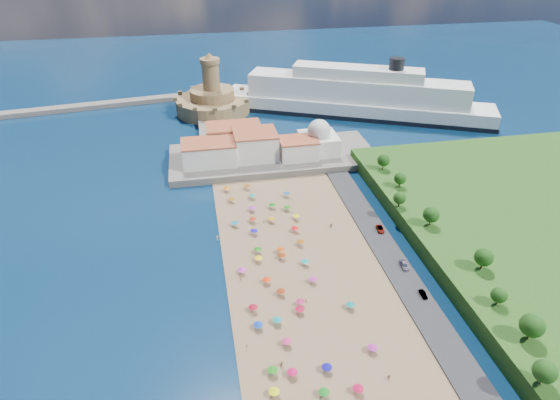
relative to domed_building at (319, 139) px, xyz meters
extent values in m
plane|color=#071938|center=(-30.00, -71.00, -8.97)|extent=(700.00, 700.00, 0.00)
cube|color=#59544C|center=(-20.00, 2.00, -7.47)|extent=(90.00, 36.00, 3.00)
cube|color=#59544C|center=(-42.00, 37.00, -7.77)|extent=(18.00, 70.00, 2.40)
cube|color=#59544C|center=(-140.00, 82.00, -7.67)|extent=(199.03, 34.77, 2.60)
cube|color=silver|center=(-48.00, -2.00, -1.47)|extent=(22.00, 14.00, 9.00)
cube|color=silver|center=(-28.00, 0.00, -0.47)|extent=(18.00, 16.00, 11.00)
cube|color=silver|center=(-10.00, -4.00, -1.97)|extent=(16.00, 12.00, 8.00)
cube|color=silver|center=(-36.00, 12.00, -0.97)|extent=(24.00, 14.00, 10.00)
cube|color=silver|center=(0.00, 0.00, -1.97)|extent=(16.00, 16.00, 8.00)
sphere|color=silver|center=(0.00, 0.00, 4.03)|extent=(10.00, 10.00, 10.00)
cylinder|color=silver|center=(0.00, 0.00, 7.83)|extent=(1.20, 1.20, 1.60)
cylinder|color=olive|center=(-42.00, 67.00, -4.97)|extent=(40.00, 40.00, 8.00)
cylinder|color=olive|center=(-42.00, 67.00, 1.53)|extent=(24.00, 24.00, 5.00)
cylinder|color=olive|center=(-42.00, 67.00, 11.03)|extent=(9.00, 9.00, 14.00)
cylinder|color=olive|center=(-42.00, 67.00, 19.23)|extent=(10.40, 10.40, 2.40)
cone|color=olive|center=(-42.00, 67.00, 21.93)|extent=(6.00, 6.00, 3.00)
cube|color=black|center=(33.54, 48.91, -7.81)|extent=(140.93, 79.76, 2.33)
cube|color=white|center=(33.54, 48.91, -4.65)|extent=(139.85, 78.98, 8.64)
cube|color=white|center=(33.54, 48.91, 5.43)|extent=(112.04, 63.53, 11.53)
cube|color=white|center=(33.54, 48.91, 14.08)|extent=(66.75, 40.12, 5.76)
cylinder|color=black|center=(51.02, 40.94, 19.84)|extent=(7.68, 7.68, 5.76)
cylinder|color=gray|center=(-35.19, -103.08, -7.72)|extent=(0.07, 0.07, 2.00)
cone|color=#C92B66|center=(-35.19, -103.08, -6.82)|extent=(2.50, 2.50, 0.60)
cylinder|color=gray|center=(-28.74, -89.99, -7.72)|extent=(0.07, 0.07, 2.00)
cone|color=#AD2555|center=(-28.74, -89.99, -6.82)|extent=(2.50, 2.50, 0.60)
cylinder|color=gray|center=(-22.24, -119.45, -7.72)|extent=(0.07, 0.07, 2.00)
cone|color=#B70E37|center=(-22.24, -119.45, -6.82)|extent=(2.50, 2.50, 0.60)
cylinder|color=gray|center=(-14.98, -109.00, -7.72)|extent=(0.07, 0.07, 2.00)
cone|color=#AB248F|center=(-14.98, -109.00, -6.82)|extent=(2.50, 2.50, 0.60)
cylinder|color=gray|center=(-36.31, -79.32, -7.72)|extent=(0.07, 0.07, 2.00)
cone|color=red|center=(-36.31, -79.32, -6.82)|extent=(2.50, 2.50, 0.60)
cylinder|color=gray|center=(-42.93, -73.55, -7.72)|extent=(0.07, 0.07, 2.00)
cone|color=#C329B2|center=(-42.93, -73.55, -6.82)|extent=(2.50, 2.50, 0.60)
cylinder|color=gray|center=(-35.75, -112.38, -7.72)|extent=(0.07, 0.07, 2.00)
cone|color=#C00F4C|center=(-35.75, -112.38, -6.82)|extent=(2.50, 2.50, 0.60)
cylinder|color=gray|center=(-34.79, -22.89, -7.72)|extent=(0.07, 0.07, 2.00)
cone|color=#9F4E0E|center=(-34.79, -22.89, -6.82)|extent=(2.50, 2.50, 0.60)
cylinder|color=gray|center=(-40.19, -110.93, -7.72)|extent=(0.07, 0.07, 2.00)
cone|color=#1C8317|center=(-40.19, -110.93, -6.82)|extent=(2.50, 2.50, 0.60)
cylinder|color=gray|center=(-22.46, -41.26, -7.72)|extent=(0.07, 0.07, 2.00)
cone|color=#1A7B15|center=(-22.46, -41.26, -6.82)|extent=(2.50, 2.50, 0.60)
cylinder|color=gray|center=(-41.82, -31.70, -7.72)|extent=(0.07, 0.07, 2.00)
cone|color=#8A660C|center=(-41.82, -31.70, -6.82)|extent=(2.50, 2.50, 0.60)
cylinder|color=gray|center=(-41.76, -89.76, -7.72)|extent=(0.07, 0.07, 2.00)
cone|color=#A30D22|center=(-41.76, -89.76, -6.82)|extent=(2.50, 2.50, 0.60)
cylinder|color=gray|center=(-36.72, -64.36, -7.72)|extent=(0.07, 0.07, 2.00)
cone|color=#217C16|center=(-36.72, -64.36, -6.82)|extent=(2.50, 2.50, 0.60)
cylinder|color=gray|center=(-37.17, -68.82, -7.72)|extent=(0.07, 0.07, 2.00)
cone|color=yellow|center=(-37.17, -68.82, -6.82)|extent=(2.50, 2.50, 0.60)
cylinder|color=gray|center=(-36.17, -95.53, -7.72)|extent=(0.07, 0.07, 2.00)
cone|color=#0E8884|center=(-36.17, -95.53, -6.82)|extent=(2.50, 2.50, 0.60)
cylinder|color=gray|center=(-35.08, -39.27, -7.72)|extent=(0.07, 0.07, 2.00)
cone|color=#BA28B9|center=(-35.08, -39.27, -6.82)|extent=(2.50, 2.50, 0.60)
cylinder|color=gray|center=(-22.58, -55.03, -7.72)|extent=(0.07, 0.07, 2.00)
cone|color=red|center=(-22.58, -55.03, -6.82)|extent=(2.50, 2.50, 0.60)
cylinder|color=gray|center=(-27.50, -38.76, -7.72)|extent=(0.07, 0.07, 2.00)
cone|color=#136E14|center=(-27.50, -38.76, -6.82)|extent=(2.50, 2.50, 0.60)
cylinder|color=gray|center=(-29.77, -68.81, -7.72)|extent=(0.07, 0.07, 2.00)
cone|color=#84340C|center=(-29.77, -68.81, -6.82)|extent=(2.50, 2.50, 0.60)
cylinder|color=gray|center=(-23.35, -73.12, -7.72)|extent=(0.07, 0.07, 2.00)
cone|color=#109A90|center=(-23.35, -73.12, -6.82)|extent=(2.50, 2.50, 0.60)
cylinder|color=gray|center=(-41.36, -96.35, -7.72)|extent=(0.07, 0.07, 2.00)
cone|color=#0E3BB8|center=(-41.36, -96.35, -6.82)|extent=(2.50, 2.50, 0.60)
cylinder|color=gray|center=(-15.62, -93.74, -7.72)|extent=(0.07, 0.07, 2.00)
cone|color=#0D7F78|center=(-15.62, -93.74, -6.82)|extent=(2.50, 2.50, 0.60)
cylinder|color=gray|center=(-40.81, -116.69, -7.72)|extent=(0.07, 0.07, 2.00)
cone|color=#E2EC0C|center=(-40.81, -116.69, -6.82)|extent=(2.50, 2.50, 0.60)
cylinder|color=gray|center=(-29.59, -65.89, -7.72)|extent=(0.07, 0.07, 2.00)
cone|color=#CE4A09|center=(-29.59, -65.89, -6.82)|extent=(2.50, 2.50, 0.60)
cylinder|color=gray|center=(-22.46, -62.97, -7.72)|extent=(0.07, 0.07, 2.00)
cone|color=#97500D|center=(-22.46, -62.97, -6.82)|extent=(2.50, 2.50, 0.60)
cylinder|color=gray|center=(-42.77, -23.07, -7.72)|extent=(0.07, 0.07, 2.00)
cone|color=orange|center=(-42.77, -23.07, -6.82)|extent=(2.50, 2.50, 0.60)
cylinder|color=gray|center=(-23.01, -81.52, -7.72)|extent=(0.07, 0.07, 2.00)
cone|color=#BB289B|center=(-23.01, -81.52, -6.82)|extent=(2.50, 2.50, 0.60)
cylinder|color=gray|center=(-29.96, -118.88, -7.72)|extent=(0.07, 0.07, 2.00)
cone|color=#15781C|center=(-29.96, -118.88, -6.82)|extent=(2.50, 2.50, 0.60)
cylinder|color=gray|center=(-36.40, -54.00, -7.72)|extent=(0.07, 0.07, 2.00)
cone|color=#1D0DB4|center=(-36.40, -54.00, -6.82)|extent=(2.50, 2.50, 0.60)
cylinder|color=gray|center=(-27.51, -112.52, -7.72)|extent=(0.07, 0.07, 2.00)
cone|color=#130C9D|center=(-27.51, -112.52, -6.82)|extent=(2.50, 2.50, 0.60)
cylinder|color=gray|center=(-33.79, -30.50, -7.72)|extent=(0.07, 0.07, 2.00)
cone|color=#0D7F78|center=(-33.79, -30.50, -6.82)|extent=(2.50, 2.50, 0.60)
cylinder|color=gray|center=(-42.22, -47.97, -7.72)|extent=(0.07, 0.07, 2.00)
cone|color=#0F738E|center=(-42.22, -47.97, -6.82)|extent=(2.50, 2.50, 0.60)
cylinder|color=gray|center=(-33.15, -84.95, -7.72)|extent=(0.07, 0.07, 2.00)
cone|color=maroon|center=(-33.15, -84.95, -6.82)|extent=(2.50, 2.50, 0.60)
cylinder|color=gray|center=(-29.46, -47.77, -7.72)|extent=(0.07, 0.07, 2.00)
cone|color=orange|center=(-29.46, -47.77, -6.82)|extent=(2.50, 2.50, 0.60)
cylinder|color=gray|center=(-20.51, -47.67, -7.72)|extent=(0.07, 0.07, 2.00)
cone|color=#C9D30B|center=(-20.51, -47.67, -6.82)|extent=(2.50, 2.50, 0.60)
cylinder|color=gray|center=(-29.50, -92.82, -7.72)|extent=(0.07, 0.07, 2.00)
cone|color=#AB0D31|center=(-29.50, -92.82, -6.82)|extent=(2.50, 2.50, 0.60)
cylinder|color=gray|center=(-20.60, -31.47, -7.72)|extent=(0.07, 0.07, 2.00)
cone|color=#0C59A2|center=(-20.60, -31.47, -6.82)|extent=(2.50, 2.50, 0.60)
cylinder|color=gray|center=(-35.79, -46.66, -7.72)|extent=(0.07, 0.07, 2.00)
cone|color=#B6280E|center=(-35.79, -46.66, -6.82)|extent=(2.50, 2.50, 0.60)
imported|color=tan|center=(-13.95, -117.31, -7.85)|extent=(1.03, 0.43, 1.75)
imported|color=tan|center=(-45.01, -101.77, -7.95)|extent=(0.51, 0.64, 1.56)
imported|color=tan|center=(-9.71, -54.85, -7.86)|extent=(1.67, 0.84, 1.73)
imported|color=tan|center=(-48.83, -54.92, -7.85)|extent=(0.86, 1.23, 1.74)
imported|color=tan|center=(-32.28, -48.24, -7.92)|extent=(0.91, 0.98, 1.61)
imported|color=tan|center=(-19.22, -35.88, -7.80)|extent=(1.21, 1.38, 1.86)
imported|color=tan|center=(-26.76, -88.87, -7.93)|extent=(0.93, 0.82, 1.59)
imported|color=tan|center=(-43.29, -76.50, -7.79)|extent=(1.12, 1.15, 1.87)
imported|color=tan|center=(-37.67, -108.99, -7.80)|extent=(1.67, 1.53, 1.86)
imported|color=gray|center=(6.00, -93.10, -7.67)|extent=(1.34, 3.68, 1.20)
imported|color=gray|center=(6.00, -60.28, -7.60)|extent=(2.89, 5.09, 1.34)
imported|color=gray|center=(6.00, -80.17, -7.56)|extent=(2.53, 5.11, 1.43)
cylinder|color=#382314|center=(15.13, -128.53, -1.56)|extent=(0.50, 0.50, 2.83)
sphere|color=#14380F|center=(15.13, -128.53, 0.98)|extent=(5.09, 5.09, 5.09)
cylinder|color=#382314|center=(20.39, -116.84, -1.38)|extent=(0.50, 0.50, 3.19)
sphere|color=#14380F|center=(20.39, -116.84, 1.49)|extent=(5.74, 5.74, 5.74)
cylinder|color=#382314|center=(19.83, -104.93, -1.82)|extent=(0.50, 0.50, 2.31)
sphere|color=#14380F|center=(19.83, -104.93, 0.26)|extent=(4.16, 4.16, 4.16)
cylinder|color=#382314|center=(23.87, -90.94, -1.50)|extent=(0.50, 0.50, 2.95)
sphere|color=#14380F|center=(23.87, -90.94, 1.16)|extent=(5.31, 5.31, 5.31)
cylinder|color=#382314|center=(19.51, -67.52, -1.50)|extent=(0.50, 0.50, 2.94)
sphere|color=#14380F|center=(19.51, -67.52, 1.14)|extent=(5.29, 5.29, 5.29)
cylinder|color=#382314|center=(14.26, -54.77, -1.76)|extent=(0.50, 0.50, 2.43)
sphere|color=#14380F|center=(14.26, -54.77, 0.42)|extent=(4.37, 4.37, 4.37)
cylinder|color=#382314|center=(20.12, -41.55, -1.72)|extent=(0.50, 0.50, 2.52)
sphere|color=#14380F|center=(20.12, -41.55, 0.55)|extent=(4.53, 4.53, 4.53)
cylinder|color=#382314|center=(19.42, -26.82, -1.58)|extent=(0.50, 0.50, 2.80)
sphere|color=#14380F|center=(19.42, -26.82, 0.94)|extent=(5.03, 5.03, 5.03)
camera|label=1|loc=(-52.06, -182.64, 82.60)|focal=30.00mm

